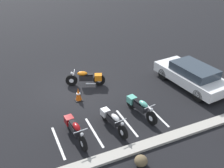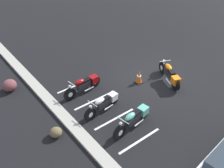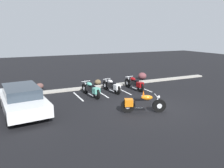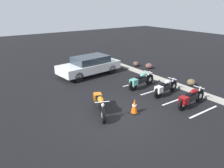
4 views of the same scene
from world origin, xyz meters
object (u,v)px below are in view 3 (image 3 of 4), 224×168
at_px(parked_bike_0, 91,89).
at_px(parked_bike_2, 135,84).
at_px(landscape_rock_0, 23,89).
at_px(motorcycle_orange_featured, 141,103).
at_px(car_white, 22,99).
at_px(landscape_rock_3, 98,82).
at_px(traffic_cone, 143,97).
at_px(landscape_rock_2, 40,86).
at_px(parked_bike_1, 112,86).
at_px(landscape_rock_1, 142,76).

bearing_deg(parked_bike_0, parked_bike_2, -93.71).
bearing_deg(landscape_rock_0, motorcycle_orange_featured, -52.56).
relative_size(parked_bike_0, car_white, 0.49).
relative_size(landscape_rock_3, traffic_cone, 0.71).
bearing_deg(landscape_rock_2, parked_bike_1, -34.82).
bearing_deg(motorcycle_orange_featured, car_white, 177.65).
xyz_separation_m(motorcycle_orange_featured, parked_bike_1, (0.29, 3.98, -0.03)).
height_order(parked_bike_0, landscape_rock_1, parked_bike_0).
height_order(parked_bike_1, landscape_rock_0, parked_bike_1).
bearing_deg(landscape_rock_3, car_white, -144.13).
bearing_deg(parked_bike_2, landscape_rock_0, 64.28).
bearing_deg(motorcycle_orange_featured, traffic_cone, 76.02).
bearing_deg(car_white, parked_bike_0, 100.71).
height_order(motorcycle_orange_featured, landscape_rock_3, motorcycle_orange_featured).
bearing_deg(landscape_rock_2, traffic_cone, -49.32).
bearing_deg(landscape_rock_3, landscape_rock_1, 4.28).
height_order(car_white, landscape_rock_2, car_white).
bearing_deg(landscape_rock_2, car_white, -106.51).
xyz_separation_m(landscape_rock_2, traffic_cone, (4.85, -5.64, 0.12)).
relative_size(landscape_rock_0, landscape_rock_3, 1.13).
height_order(landscape_rock_0, traffic_cone, traffic_cone).
xyz_separation_m(parked_bike_0, landscape_rock_0, (-3.73, 2.92, -0.27)).
distance_m(parked_bike_1, landscape_rock_2, 5.11).
bearing_deg(parked_bike_1, landscape_rock_0, 56.02).
xyz_separation_m(parked_bike_0, landscape_rock_3, (1.51, 2.77, -0.25)).
bearing_deg(landscape_rock_3, landscape_rock_2, 173.08).
height_order(parked_bike_1, traffic_cone, parked_bike_1).
relative_size(motorcycle_orange_featured, landscape_rock_1, 2.95).
distance_m(parked_bike_2, landscape_rock_3, 3.04).
distance_m(motorcycle_orange_featured, parked_bike_0, 3.84).
height_order(parked_bike_1, car_white, car_white).
xyz_separation_m(car_white, landscape_rock_0, (0.22, 4.09, -0.49)).
relative_size(car_white, traffic_cone, 6.38).
distance_m(parked_bike_0, landscape_rock_3, 3.17).
bearing_deg(parked_bike_1, landscape_rock_2, 47.02).
distance_m(landscape_rock_1, landscape_rock_2, 8.27).
bearing_deg(parked_bike_1, landscape_rock_1, -64.37).
relative_size(motorcycle_orange_featured, parked_bike_2, 0.98).
distance_m(landscape_rock_0, traffic_cone, 7.96).
height_order(landscape_rock_2, traffic_cone, traffic_cone).
height_order(car_white, traffic_cone, car_white).
bearing_deg(parked_bike_2, landscape_rock_3, 29.86).
bearing_deg(traffic_cone, motorcycle_orange_featured, -126.74).
height_order(landscape_rock_1, landscape_rock_3, landscape_rock_1).
height_order(car_white, landscape_rock_3, car_white).
relative_size(motorcycle_orange_featured, landscape_rock_0, 3.73).
xyz_separation_m(parked_bike_2, car_white, (-7.19, -1.46, 0.23)).
height_order(landscape_rock_1, traffic_cone, traffic_cone).
bearing_deg(traffic_cone, landscape_rock_0, 138.38).
distance_m(car_white, landscape_rock_3, 6.75).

